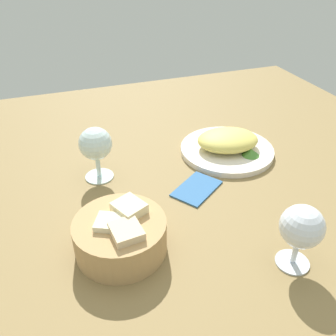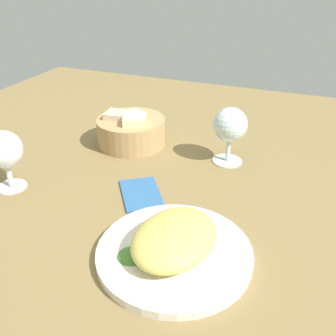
{
  "view_description": "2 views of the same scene",
  "coord_description": "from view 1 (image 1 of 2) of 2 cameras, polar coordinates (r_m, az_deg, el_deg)",
  "views": [
    {
      "loc": [
        23.55,
        55.49,
        47.19
      ],
      "look_at": [
        1.99,
        -4.59,
        4.99
      ],
      "focal_mm": 38.32,
      "sensor_mm": 36.0,
      "label": 1
    },
    {
      "loc": [
        -57.91,
        -28.69,
        39.81
      ],
      "look_at": [
        2.22,
        -4.79,
        3.45
      ],
      "focal_mm": 40.63,
      "sensor_mm": 36.0,
      "label": 2
    }
  ],
  "objects": [
    {
      "name": "wine_glass_near",
      "position": [
        0.8,
        -11.43,
        3.47
      ],
      "size": [
        7.29,
        7.29,
        12.45
      ],
      "color": "silver",
      "rests_on": "ground_plane"
    },
    {
      "name": "omelette",
      "position": [
        0.91,
        9.49,
        4.42
      ],
      "size": [
        16.97,
        13.86,
        4.38
      ],
      "primitive_type": "ellipsoid",
      "rotation": [
        0.0,
        0.0,
        -0.16
      ],
      "color": "#D6C65C",
      "rests_on": "plate"
    },
    {
      "name": "plate",
      "position": [
        0.93,
        9.32,
        2.86
      ],
      "size": [
        23.48,
        23.48,
        1.4
      ],
      "primitive_type": "cylinder",
      "color": "silver",
      "rests_on": "ground_plane"
    },
    {
      "name": "folded_napkin",
      "position": [
        0.79,
        4.58,
        -3.16
      ],
      "size": [
        13.03,
        12.04,
        0.8
      ],
      "primitive_type": "cube",
      "rotation": [
        0.0,
        0.0,
        0.61
      ],
      "color": "#2F6098",
      "rests_on": "ground_plane"
    },
    {
      "name": "wine_glass_far",
      "position": [
        0.61,
        20.46,
        -9.03
      ],
      "size": [
        7.13,
        7.13,
        11.91
      ],
      "color": "silver",
      "rests_on": "ground_plane"
    },
    {
      "name": "ground_plane",
      "position": [
        0.77,
        2.55,
        -5.21
      ],
      "size": [
        140.0,
        140.0,
        2.0
      ],
      "primitive_type": "cube",
      "color": "olive"
    },
    {
      "name": "bread_basket",
      "position": [
        0.63,
        -7.48,
        -10.45
      ],
      "size": [
        16.09,
        16.09,
        8.07
      ],
      "color": "tan",
      "rests_on": "ground_plane"
    },
    {
      "name": "lettuce_garnish",
      "position": [
        0.9,
        13.05,
        2.47
      ],
      "size": [
        4.31,
        4.31,
        1.77
      ],
      "primitive_type": "cone",
      "color": "#447E30",
      "rests_on": "plate"
    }
  ]
}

